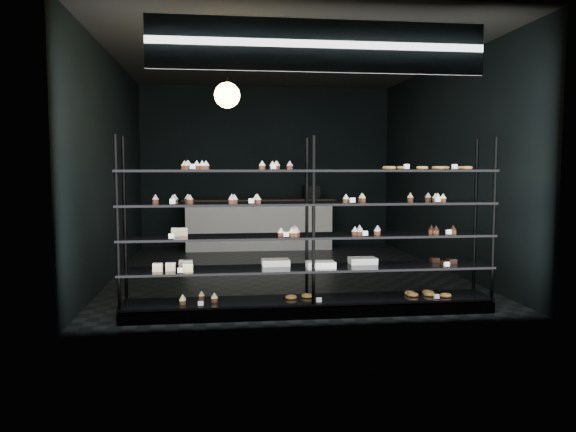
{
  "coord_description": "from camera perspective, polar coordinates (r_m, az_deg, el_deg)",
  "views": [
    {
      "loc": [
        -0.99,
        -8.36,
        1.58
      ],
      "look_at": [
        -0.18,
        -1.9,
        1.02
      ],
      "focal_mm": 35.0,
      "sensor_mm": 36.0,
      "label": 1
    }
  ],
  "objects": [
    {
      "name": "service_counter",
      "position": [
        10.94,
        -2.91,
        -0.75
      ],
      "size": [
        2.91,
        0.65,
        1.23
      ],
      "color": "silver",
      "rests_on": "room"
    },
    {
      "name": "pendant_lamp",
      "position": [
        6.93,
        -6.2,
        12.11
      ],
      "size": [
        0.31,
        0.31,
        0.88
      ],
      "color": "black",
      "rests_on": "room"
    },
    {
      "name": "room",
      "position": [
        8.42,
        -0.41,
        5.05
      ],
      "size": [
        5.01,
        6.01,
        3.2
      ],
      "color": "black",
      "rests_on": "ground"
    },
    {
      "name": "display_shelf",
      "position": [
        6.06,
        2.02,
        -4.11
      ],
      "size": [
        4.0,
        0.5,
        1.91
      ],
      "color": "black",
      "rests_on": "room"
    },
    {
      "name": "signage",
      "position": [
        5.64,
        3.22,
        16.87
      ],
      "size": [
        3.3,
        0.05,
        0.5
      ],
      "color": "#0C163F",
      "rests_on": "room"
    }
  ]
}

